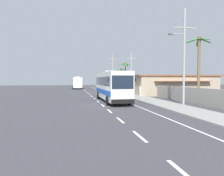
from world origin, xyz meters
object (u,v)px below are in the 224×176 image
object	(u,v)px
motorcycle_beside_bus	(111,92)
palm_nearest	(121,74)
coach_bus_foreground	(111,85)
pedestrian_midwalk	(140,90)
utility_pole_nearest	(184,55)
utility_pole_far	(113,71)
roadside_building	(173,85)
coach_bus_far_lane	(77,82)
palm_second	(125,70)
palm_third	(199,58)
pedestrian_near_kerb	(127,89)
utility_pole_mid	(131,72)

from	to	relation	value
motorcycle_beside_bus	palm_nearest	bearing A→B (deg)	69.10
coach_bus_foreground	pedestrian_midwalk	distance (m)	8.40
coach_bus_foreground	utility_pole_nearest	xyz separation A→B (m)	(6.64, -5.92, 3.35)
utility_pole_far	roadside_building	bearing A→B (deg)	-75.43
coach_bus_far_lane	pedestrian_midwalk	xyz separation A→B (m)	(9.32, -31.31, -0.90)
coach_bus_foreground	palm_second	bearing A→B (deg)	71.18
palm_second	palm_third	world-z (taller)	palm_third
utility_pole_nearest	utility_pole_far	size ratio (longest dim) A/B	1.00
palm_second	palm_nearest	bearing A→B (deg)	-126.28
palm_nearest	palm_third	bearing A→B (deg)	-86.49
motorcycle_beside_bus	palm_third	world-z (taller)	palm_third
palm_nearest	utility_pole_far	bearing A→B (deg)	91.93
pedestrian_midwalk	utility_pole_far	xyz separation A→B (m)	(1.02, 27.79, 4.35)
motorcycle_beside_bus	utility_pole_far	xyz separation A→B (m)	(5.16, 23.77, 4.71)
coach_bus_far_lane	pedestrian_near_kerb	distance (m)	27.38
palm_nearest	pedestrian_midwalk	bearing A→B (deg)	-94.16
utility_pole_nearest	pedestrian_midwalk	bearing A→B (deg)	93.24
utility_pole_mid	utility_pole_far	bearing A→B (deg)	89.58
utility_pole_nearest	utility_pole_far	xyz separation A→B (m)	(0.35, 39.53, -0.05)
coach_bus_far_lane	palm_nearest	xyz separation A→B (m)	(10.66, -12.93, 2.29)
coach_bus_foreground	roadside_building	world-z (taller)	coach_bus_foreground
pedestrian_near_kerb	palm_second	xyz separation A→B (m)	(3.79, 15.41, 4.42)
utility_pole_nearest	roadside_building	distance (m)	16.64
utility_pole_mid	utility_pole_far	xyz separation A→B (m)	(0.15, 19.76, 1.11)
coach_bus_far_lane	utility_pole_mid	size ratio (longest dim) A/B	1.48
palm_second	utility_pole_far	bearing A→B (deg)	106.26
utility_pole_far	palm_nearest	bearing A→B (deg)	-88.07
utility_pole_mid	roadside_building	bearing A→B (deg)	-37.21
utility_pole_mid	palm_third	distance (m)	18.95
roadside_building	palm_nearest	bearing A→B (deg)	111.74
coach_bus_far_lane	pedestrian_near_kerb	world-z (taller)	coach_bus_far_lane
coach_bus_far_lane	palm_second	xyz separation A→B (m)	(12.40, -10.56, 3.51)
coach_bus_far_lane	palm_third	bearing A→B (deg)	-73.52
utility_pole_nearest	palm_nearest	size ratio (longest dim) A/B	1.78
motorcycle_beside_bus	coach_bus_foreground	bearing A→B (deg)	-100.54
coach_bus_foreground	pedestrian_near_kerb	bearing A→B (deg)	64.74
coach_bus_far_lane	palm_second	distance (m)	16.66
motorcycle_beside_bus	pedestrian_near_kerb	xyz separation A→B (m)	(3.43, 1.31, 0.34)
motorcycle_beside_bus	utility_pole_mid	world-z (taller)	utility_pole_mid
motorcycle_beside_bus	utility_pole_nearest	size ratio (longest dim) A/B	0.19
coach_bus_far_lane	utility_pole_nearest	world-z (taller)	utility_pole_nearest
motorcycle_beside_bus	roadside_building	distance (m)	11.70
pedestrian_near_kerb	palm_second	bearing A→B (deg)	-10.45
coach_bus_far_lane	palm_third	world-z (taller)	palm_third
roadside_building	pedestrian_near_kerb	bearing A→B (deg)	164.20
coach_bus_foreground	roadside_building	bearing A→B (deg)	33.34
utility_pole_nearest	palm_third	size ratio (longest dim) A/B	1.34
coach_bus_far_lane	palm_second	size ratio (longest dim) A/B	1.61
pedestrian_near_kerb	utility_pole_nearest	size ratio (longest dim) A/B	0.16
pedestrian_midwalk	palm_third	distance (m)	11.96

